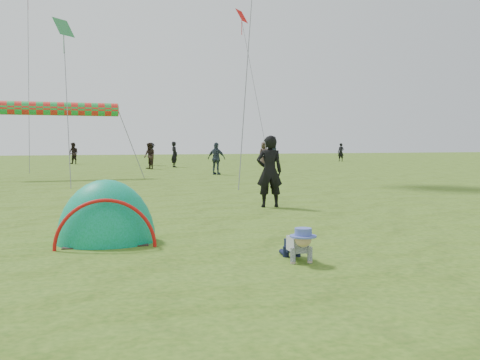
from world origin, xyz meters
name	(u,v)px	position (x,y,z in m)	size (l,w,h in m)	color
ground	(293,265)	(0.00, 0.00, 0.00)	(140.00, 140.00, 0.00)	#2D5314
crawling_toddler	(299,243)	(0.18, 0.20, 0.26)	(0.48, 0.68, 0.52)	black
popup_tent	(107,242)	(-2.26, 2.64, 0.00)	(1.65, 1.36, 2.14)	#008535
standing_adult	(269,171)	(2.27, 6.28, 0.94)	(0.68, 0.45, 1.88)	black
crowd_person_0	(341,152)	(21.78, 36.10, 0.83)	(0.60, 0.40, 1.65)	black
crowd_person_1	(74,153)	(-1.40, 37.68, 0.85)	(0.83, 0.65, 1.70)	black
crowd_person_2	(216,159)	(5.16, 20.44, 0.85)	(1.00, 0.42, 1.71)	#303B49
crowd_person_4	(264,154)	(11.63, 29.67, 0.88)	(0.86, 0.56, 1.75)	#43322C
crowd_person_9	(151,154)	(3.95, 33.10, 0.85)	(1.10, 0.63, 1.71)	black
crowd_person_12	(174,154)	(4.90, 29.48, 0.88)	(0.65, 0.42, 1.77)	black
crowd_person_13	(149,156)	(2.83, 27.42, 0.85)	(0.83, 0.64, 1.70)	#2D201C
crowd_person_14	(274,152)	(15.70, 37.26, 0.89)	(1.04, 0.43, 1.78)	#2D3C49
rainbow_tube_kite	(57,109)	(-2.77, 20.13, 3.29)	(0.64, 0.64, 5.63)	red
diamond_kite_3	(64,27)	(-2.44, 19.00, 6.86)	(0.93, 0.93, 0.00)	#2F8A4B
diamond_kite_6	(242,16)	(9.02, 27.24, 10.06)	(0.99, 0.99, 0.00)	red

